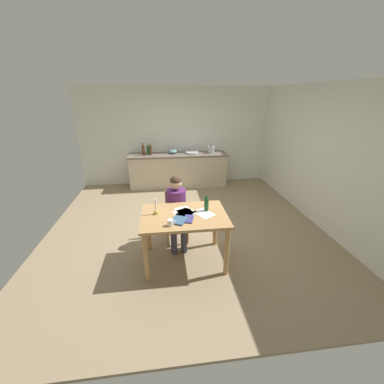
{
  "coord_description": "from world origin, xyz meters",
  "views": [
    {
      "loc": [
        -0.41,
        -4.06,
        2.39
      ],
      "look_at": [
        0.06,
        -0.36,
        0.85
      ],
      "focal_mm": 22.25,
      "sensor_mm": 36.0,
      "label": 1
    }
  ],
  "objects_px": {
    "coffee_mug": "(171,223)",
    "sink_unit": "(192,153)",
    "wine_glass_near_sink": "(179,149)",
    "wine_bottle_on_table": "(206,204)",
    "dining_table": "(184,222)",
    "person_seated": "(177,207)",
    "stovetop_kettle": "(211,149)",
    "wine_glass_back_right": "(166,149)",
    "book_magazine": "(179,220)",
    "mixing_bowl": "(173,152)",
    "book_cookery": "(189,219)",
    "wine_glass_by_kettle": "(175,149)",
    "candlestick": "(156,210)",
    "bottle_oil": "(143,150)",
    "wine_glass_back_left": "(172,149)",
    "chair_at_table": "(176,213)",
    "bottle_wine_red": "(151,150)",
    "bottle_vinegar": "(148,150)"
  },
  "relations": [
    {
      "from": "candlestick",
      "to": "wine_glass_near_sink",
      "type": "height_order",
      "value": "wine_glass_near_sink"
    },
    {
      "from": "stovetop_kettle",
      "to": "wine_glass_back_right",
      "type": "height_order",
      "value": "stovetop_kettle"
    },
    {
      "from": "sink_unit",
      "to": "wine_glass_near_sink",
      "type": "relative_size",
      "value": 2.34
    },
    {
      "from": "book_cookery",
      "to": "bottle_vinegar",
      "type": "bearing_deg",
      "value": 116.32
    },
    {
      "from": "dining_table",
      "to": "wine_glass_back_right",
      "type": "height_order",
      "value": "wine_glass_back_right"
    },
    {
      "from": "book_cookery",
      "to": "mixing_bowl",
      "type": "xyz_separation_m",
      "value": [
        -0.03,
        3.5,
        0.14
      ]
    },
    {
      "from": "wine_glass_near_sink",
      "to": "wine_bottle_on_table",
      "type": "bearing_deg",
      "value": -87.57
    },
    {
      "from": "wine_glass_back_left",
      "to": "wine_glass_near_sink",
      "type": "bearing_deg",
      "value": 0.0
    },
    {
      "from": "person_seated",
      "to": "wine_glass_near_sink",
      "type": "relative_size",
      "value": 7.76
    },
    {
      "from": "coffee_mug",
      "to": "sink_unit",
      "type": "distance_m",
      "value": 3.66
    },
    {
      "from": "candlestick",
      "to": "bottle_wine_red",
      "type": "distance_m",
      "value": 3.23
    },
    {
      "from": "book_magazine",
      "to": "wine_bottle_on_table",
      "type": "relative_size",
      "value": 0.91
    },
    {
      "from": "bottle_wine_red",
      "to": "wine_glass_near_sink",
      "type": "distance_m",
      "value": 0.78
    },
    {
      "from": "book_magazine",
      "to": "bottle_wine_red",
      "type": "height_order",
      "value": "bottle_wine_red"
    },
    {
      "from": "person_seated",
      "to": "bottle_vinegar",
      "type": "relative_size",
      "value": 4.4
    },
    {
      "from": "chair_at_table",
      "to": "coffee_mug",
      "type": "bearing_deg",
      "value": -97.57
    },
    {
      "from": "wine_glass_back_left",
      "to": "sink_unit",
      "type": "bearing_deg",
      "value": -15.58
    },
    {
      "from": "wine_glass_by_kettle",
      "to": "bottle_wine_red",
      "type": "bearing_deg",
      "value": -166.6
    },
    {
      "from": "wine_glass_by_kettle",
      "to": "chair_at_table",
      "type": "bearing_deg",
      "value": -93.24
    },
    {
      "from": "book_magazine",
      "to": "stovetop_kettle",
      "type": "xyz_separation_m",
      "value": [
        1.14,
        3.47,
        0.19
      ]
    },
    {
      "from": "book_magazine",
      "to": "mixing_bowl",
      "type": "height_order",
      "value": "mixing_bowl"
    },
    {
      "from": "dining_table",
      "to": "wine_glass_by_kettle",
      "type": "bearing_deg",
      "value": 88.68
    },
    {
      "from": "person_seated",
      "to": "sink_unit",
      "type": "xyz_separation_m",
      "value": [
        0.61,
        2.78,
        0.24
      ]
    },
    {
      "from": "mixing_bowl",
      "to": "bottle_vinegar",
      "type": "bearing_deg",
      "value": -179.63
    },
    {
      "from": "chair_at_table",
      "to": "bottle_wine_red",
      "type": "xyz_separation_m",
      "value": [
        -0.5,
        2.62,
        0.55
      ]
    },
    {
      "from": "dining_table",
      "to": "chair_at_table",
      "type": "distance_m",
      "value": 0.7
    },
    {
      "from": "chair_at_table",
      "to": "bottle_oil",
      "type": "bearing_deg",
      "value": 104.7
    },
    {
      "from": "book_magazine",
      "to": "chair_at_table",
      "type": "bearing_deg",
      "value": 117.19
    },
    {
      "from": "wine_glass_back_right",
      "to": "coffee_mug",
      "type": "bearing_deg",
      "value": -90.66
    },
    {
      "from": "book_magazine",
      "to": "mixing_bowl",
      "type": "xyz_separation_m",
      "value": [
        0.1,
        3.53,
        0.14
      ]
    },
    {
      "from": "person_seated",
      "to": "sink_unit",
      "type": "distance_m",
      "value": 2.86
    },
    {
      "from": "wine_bottle_on_table",
      "to": "candlestick",
      "type": "bearing_deg",
      "value": -178.76
    },
    {
      "from": "wine_glass_by_kettle",
      "to": "wine_glass_near_sink",
      "type": "bearing_deg",
      "value": 0.0
    },
    {
      "from": "bottle_oil",
      "to": "wine_bottle_on_table",
      "type": "bearing_deg",
      "value": -71.01
    },
    {
      "from": "wine_glass_near_sink",
      "to": "wine_glass_back_right",
      "type": "height_order",
      "value": "same"
    },
    {
      "from": "chair_at_table",
      "to": "book_cookery",
      "type": "distance_m",
      "value": 0.89
    },
    {
      "from": "bottle_oil",
      "to": "sink_unit",
      "type": "bearing_deg",
      "value": 0.73
    },
    {
      "from": "dining_table",
      "to": "coffee_mug",
      "type": "height_order",
      "value": "coffee_mug"
    },
    {
      "from": "chair_at_table",
      "to": "wine_glass_back_left",
      "type": "bearing_deg",
      "value": 88.25
    },
    {
      "from": "candlestick",
      "to": "book_magazine",
      "type": "relative_size",
      "value": 1.06
    },
    {
      "from": "stovetop_kettle",
      "to": "wine_glass_by_kettle",
      "type": "xyz_separation_m",
      "value": [
        -0.97,
        0.15,
        0.01
      ]
    },
    {
      "from": "dining_table",
      "to": "chair_at_table",
      "type": "relative_size",
      "value": 1.43
    },
    {
      "from": "book_magazine",
      "to": "stovetop_kettle",
      "type": "bearing_deg",
      "value": 99.99
    },
    {
      "from": "book_cookery",
      "to": "stovetop_kettle",
      "type": "height_order",
      "value": "stovetop_kettle"
    },
    {
      "from": "candlestick",
      "to": "bottle_oil",
      "type": "distance_m",
      "value": 3.24
    },
    {
      "from": "wine_glass_back_left",
      "to": "chair_at_table",
      "type": "bearing_deg",
      "value": -91.75
    },
    {
      "from": "wine_glass_near_sink",
      "to": "wine_glass_back_right",
      "type": "relative_size",
      "value": 1.0
    },
    {
      "from": "person_seated",
      "to": "stovetop_kettle",
      "type": "relative_size",
      "value": 5.43
    },
    {
      "from": "wine_glass_back_left",
      "to": "wine_glass_by_kettle",
      "type": "bearing_deg",
      "value": 0.0
    },
    {
      "from": "dining_table",
      "to": "person_seated",
      "type": "bearing_deg",
      "value": 98.29
    }
  ]
}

